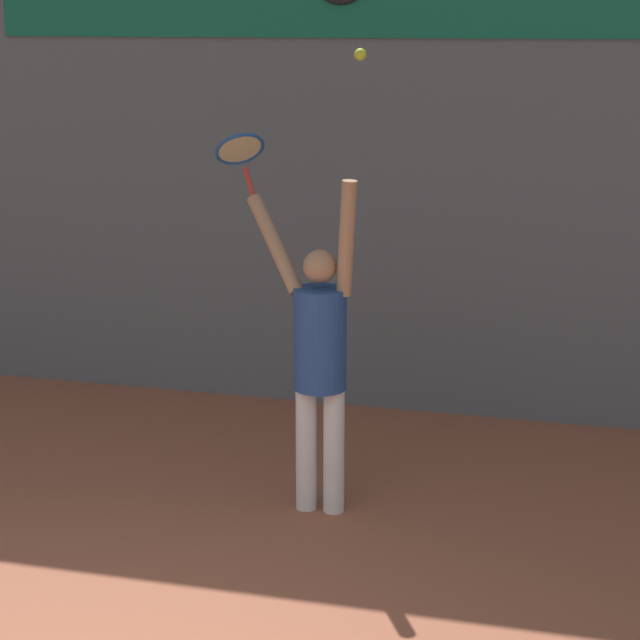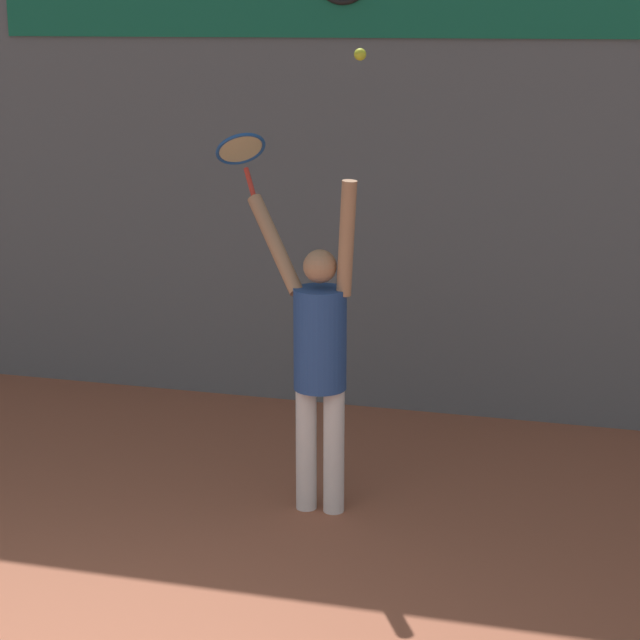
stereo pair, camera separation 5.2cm
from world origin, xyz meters
The scene contains 4 objects.
back_wall centered at (0.00, 4.95, 2.50)m, with size 18.00×0.10×5.00m.
tennis_player centered at (0.52, 2.91, 1.03)m, with size 0.81×0.51×2.08m.
tennis_racket centered at (-0.12, 3.38, 2.16)m, with size 0.41×0.42×0.40m.
tennis_ball centered at (0.77, 2.87, 2.79)m, with size 0.07×0.07×0.07m.
Camera 2 is at (2.30, -3.57, 3.01)m, focal length 65.00 mm.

